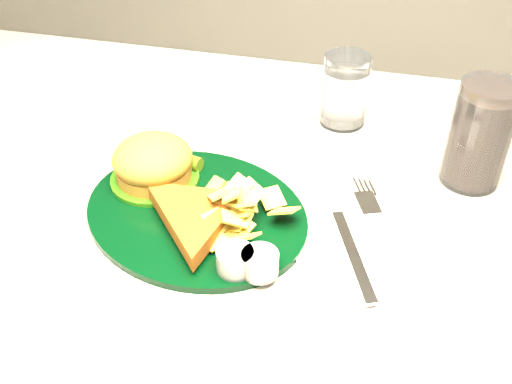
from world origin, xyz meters
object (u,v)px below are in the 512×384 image
Objects in this scene: dinner_plate at (195,195)px; water_glass at (345,90)px; cola_glass at (480,135)px; fork_napkin at (354,248)px; table at (241,383)px.

dinner_plate is 0.29m from water_glass.
cola_glass is 0.73× the size of fork_napkin.
table is at bearing -156.98° from cola_glass.
dinner_plate is at bearing -135.31° from table.
dinner_plate is (-0.04, -0.04, 0.41)m from table.
water_glass is at bearing 78.37° from fork_napkin.
water_glass is 0.28m from fork_napkin.
cola_glass is 0.22m from fork_napkin.
table is 0.41m from dinner_plate.
table is at bearing 68.07° from dinner_plate.
table is 4.38× the size of dinner_plate.
dinner_plate is at bearing 153.04° from fork_napkin.
dinner_plate reaches higher than fork_napkin.
dinner_plate is 2.66× the size of water_glass.
dinner_plate is at bearing -118.05° from water_glass.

